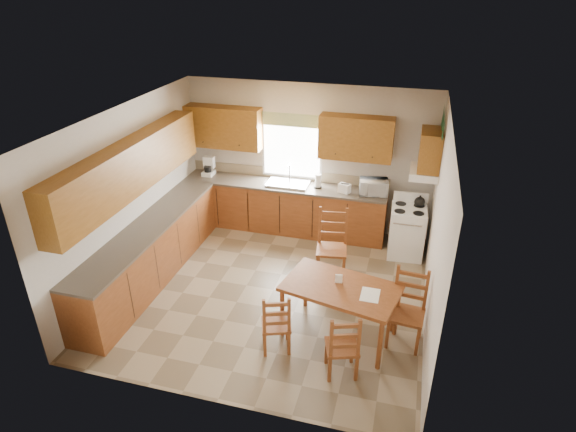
% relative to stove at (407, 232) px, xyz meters
% --- Properties ---
extents(floor, '(4.50, 4.50, 0.00)m').
position_rel_stove_xyz_m(floor, '(-1.88, -1.61, -0.43)').
color(floor, '#847358').
rests_on(floor, ground).
extents(ceiling, '(4.50, 4.50, 0.00)m').
position_rel_stove_xyz_m(ceiling, '(-1.88, -1.61, 2.27)').
color(ceiling, olive).
rests_on(ceiling, floor).
extents(wall_left, '(4.50, 4.50, 0.00)m').
position_rel_stove_xyz_m(wall_left, '(-4.13, -1.61, 0.92)').
color(wall_left, beige).
rests_on(wall_left, floor).
extents(wall_right, '(4.50, 4.50, 0.00)m').
position_rel_stove_xyz_m(wall_right, '(0.37, -1.61, 0.92)').
color(wall_right, beige).
rests_on(wall_right, floor).
extents(wall_back, '(4.50, 4.50, 0.00)m').
position_rel_stove_xyz_m(wall_back, '(-1.88, 0.64, 0.92)').
color(wall_back, beige).
rests_on(wall_back, floor).
extents(wall_front, '(4.50, 4.50, 0.00)m').
position_rel_stove_xyz_m(wall_front, '(-1.88, -3.86, 0.92)').
color(wall_front, beige).
rests_on(wall_front, floor).
extents(lower_cab_back, '(3.75, 0.60, 0.88)m').
position_rel_stove_xyz_m(lower_cab_back, '(-2.25, 0.34, 0.01)').
color(lower_cab_back, brown).
rests_on(lower_cab_back, floor).
extents(lower_cab_left, '(0.60, 3.60, 0.88)m').
position_rel_stove_xyz_m(lower_cab_left, '(-3.83, -1.76, 0.01)').
color(lower_cab_left, brown).
rests_on(lower_cab_left, floor).
extents(counter_back, '(3.75, 0.63, 0.04)m').
position_rel_stove_xyz_m(counter_back, '(-2.25, 0.34, 0.47)').
color(counter_back, '#51463C').
rests_on(counter_back, lower_cab_back).
extents(counter_left, '(0.63, 3.60, 0.04)m').
position_rel_stove_xyz_m(counter_left, '(-3.83, -1.76, 0.47)').
color(counter_left, '#51463C').
rests_on(counter_left, lower_cab_left).
extents(backsplash, '(3.75, 0.01, 0.18)m').
position_rel_stove_xyz_m(backsplash, '(-2.25, 0.63, 0.58)').
color(backsplash, gray).
rests_on(backsplash, counter_back).
extents(upper_cab_back_left, '(1.41, 0.33, 0.75)m').
position_rel_stove_xyz_m(upper_cab_back_left, '(-3.43, 0.47, 1.43)').
color(upper_cab_back_left, brown).
rests_on(upper_cab_back_left, wall_back).
extents(upper_cab_back_right, '(1.25, 0.33, 0.75)m').
position_rel_stove_xyz_m(upper_cab_back_right, '(-1.02, 0.47, 1.43)').
color(upper_cab_back_right, brown).
rests_on(upper_cab_back_right, wall_back).
extents(upper_cab_left, '(0.33, 3.60, 0.75)m').
position_rel_stove_xyz_m(upper_cab_left, '(-3.96, -1.76, 1.43)').
color(upper_cab_left, brown).
rests_on(upper_cab_left, wall_left).
extents(upper_cab_stove, '(0.33, 0.62, 0.62)m').
position_rel_stove_xyz_m(upper_cab_stove, '(0.20, 0.04, 1.47)').
color(upper_cab_stove, brown).
rests_on(upper_cab_stove, wall_right).
extents(range_hood, '(0.44, 0.62, 0.12)m').
position_rel_stove_xyz_m(range_hood, '(0.15, 0.04, 1.09)').
color(range_hood, white).
rests_on(range_hood, wall_right).
extents(window_frame, '(1.13, 0.02, 1.18)m').
position_rel_stove_xyz_m(window_frame, '(-2.18, 0.61, 1.12)').
color(window_frame, white).
rests_on(window_frame, wall_back).
extents(window_pane, '(1.05, 0.01, 1.10)m').
position_rel_stove_xyz_m(window_pane, '(-2.18, 0.60, 1.12)').
color(window_pane, white).
rests_on(window_pane, wall_back).
extents(window_valance, '(1.19, 0.01, 0.24)m').
position_rel_stove_xyz_m(window_valance, '(-2.18, 0.58, 1.62)').
color(window_valance, '#426831').
rests_on(window_valance, wall_back).
extents(sink_basin, '(0.75, 0.45, 0.04)m').
position_rel_stove_xyz_m(sink_basin, '(-2.18, 0.34, 0.51)').
color(sink_basin, silver).
rests_on(sink_basin, counter_back).
extents(pine_decal_a, '(0.22, 0.22, 0.36)m').
position_rel_stove_xyz_m(pine_decal_a, '(0.33, -0.28, 1.95)').
color(pine_decal_a, '#183F23').
rests_on(pine_decal_a, wall_right).
extents(pine_decal_b, '(0.22, 0.22, 0.36)m').
position_rel_stove_xyz_m(pine_decal_b, '(0.33, 0.04, 1.99)').
color(pine_decal_b, '#183F23').
rests_on(pine_decal_b, wall_right).
extents(pine_decal_c, '(0.22, 0.22, 0.36)m').
position_rel_stove_xyz_m(pine_decal_c, '(0.33, 0.36, 1.95)').
color(pine_decal_c, '#183F23').
rests_on(pine_decal_c, wall_right).
extents(stove, '(0.61, 0.63, 0.85)m').
position_rel_stove_xyz_m(stove, '(0.00, 0.00, 0.00)').
color(stove, white).
rests_on(stove, floor).
extents(coffeemaker, '(0.28, 0.31, 0.36)m').
position_rel_stove_xyz_m(coffeemaker, '(-3.76, 0.38, 0.67)').
color(coffeemaker, white).
rests_on(coffeemaker, counter_back).
extents(paper_towel, '(0.12, 0.12, 0.25)m').
position_rel_stove_xyz_m(paper_towel, '(-1.63, 0.35, 0.62)').
color(paper_towel, white).
rests_on(paper_towel, counter_back).
extents(toaster, '(0.23, 0.19, 0.16)m').
position_rel_stove_xyz_m(toaster, '(-1.14, 0.26, 0.57)').
color(toaster, white).
rests_on(toaster, counter_back).
extents(microwave, '(0.49, 0.39, 0.27)m').
position_rel_stove_xyz_m(microwave, '(-0.64, 0.32, 0.63)').
color(microwave, white).
rests_on(microwave, counter_back).
extents(dining_table, '(1.60, 1.12, 0.78)m').
position_rel_stove_xyz_m(dining_table, '(-0.74, -2.35, -0.04)').
color(dining_table, brown).
rests_on(dining_table, floor).
extents(chair_near_left, '(0.46, 0.45, 0.87)m').
position_rel_stove_xyz_m(chair_near_left, '(-1.48, -2.82, 0.01)').
color(chair_near_left, brown).
rests_on(chair_near_left, floor).
extents(chair_near_right, '(0.47, 0.46, 0.90)m').
position_rel_stove_xyz_m(chair_near_right, '(-0.60, -3.02, 0.02)').
color(chair_near_right, brown).
rests_on(chair_near_right, floor).
extents(chair_far_left, '(0.53, 0.51, 1.12)m').
position_rel_stove_xyz_m(chair_far_left, '(-1.11, -1.00, 0.13)').
color(chair_far_left, brown).
rests_on(chair_far_left, floor).
extents(chair_far_right, '(0.48, 0.46, 1.04)m').
position_rel_stove_xyz_m(chair_far_right, '(0.11, -2.29, 0.09)').
color(chair_far_right, brown).
rests_on(chair_far_right, floor).
extents(table_paper, '(0.23, 0.31, 0.00)m').
position_rel_stove_xyz_m(table_paper, '(-0.36, -2.44, 0.35)').
color(table_paper, white).
rests_on(table_paper, dining_table).
extents(table_card, '(0.09, 0.03, 0.12)m').
position_rel_stove_xyz_m(table_card, '(-0.79, -2.28, 0.41)').
color(table_card, white).
rests_on(table_card, dining_table).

